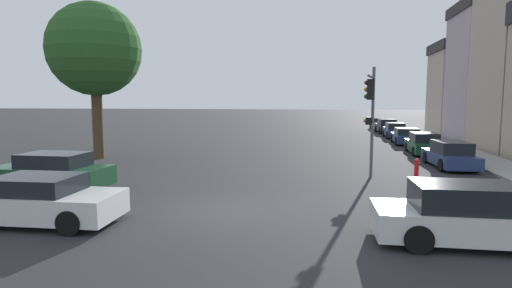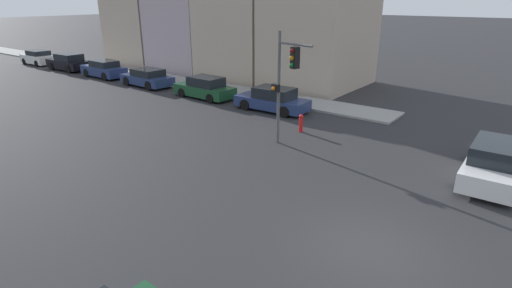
{
  "view_description": "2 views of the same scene",
  "coord_description": "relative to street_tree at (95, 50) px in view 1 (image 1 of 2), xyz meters",
  "views": [
    {
      "loc": [
        3.23,
        -12.31,
        3.58
      ],
      "look_at": [
        0.71,
        2.68,
        1.92
      ],
      "focal_mm": 28.0,
      "sensor_mm": 36.0,
      "label": 1
    },
    {
      "loc": [
        -9.25,
        -3.03,
        6.44
      ],
      "look_at": [
        2.34,
        5.71,
        1.09
      ],
      "focal_mm": 28.0,
      "sensor_mm": 36.0,
      "label": 2
    }
  ],
  "objects": [
    {
      "name": "parked_car_3",
      "position": [
        20.55,
        17.44,
        -5.91
      ],
      "size": [
        1.93,
        4.46,
        1.45
      ],
      "rotation": [
        0.0,
        0.0,
        1.55
      ],
      "color": "navy",
      "rests_on": "ground_plane"
    },
    {
      "name": "crossing_car_0",
      "position": [
        2.95,
        -8.35,
        -5.91
      ],
      "size": [
        4.68,
        2.02,
        1.48
      ],
      "rotation": [
        0.0,
        0.0,
        3.14
      ],
      "color": "#194728",
      "rests_on": "ground_plane"
    },
    {
      "name": "traffic_signal",
      "position": [
        15.81,
        -3.94,
        -3.28
      ],
      "size": [
        0.57,
        2.12,
        5.1
      ],
      "rotation": [
        0.0,
        0.0,
        2.91
      ],
      "color": "#515456",
      "rests_on": "ground_plane"
    },
    {
      "name": "sidewalk_strip",
      "position": [
        23.14,
        23.26,
        -6.55
      ],
      "size": [
        2.63,
        60.0,
        0.12
      ],
      "color": "gray",
      "rests_on": "ground_plane"
    },
    {
      "name": "parked_car_4",
      "position": [
        20.64,
        23.2,
        -5.88
      ],
      "size": [
        2.1,
        4.66,
        1.54
      ],
      "rotation": [
        0.0,
        0.0,
        1.6
      ],
      "color": "black",
      "rests_on": "ground_plane"
    },
    {
      "name": "crossing_car_2",
      "position": [
        17.37,
        -12.21,
        -5.89
      ],
      "size": [
        4.82,
        1.95,
        1.53
      ],
      "rotation": [
        0.0,
        0.0,
        0.02
      ],
      "color": "silver",
      "rests_on": "ground_plane"
    },
    {
      "name": "parked_car_0",
      "position": [
        20.43,
        -0.09,
        -5.94
      ],
      "size": [
        1.98,
        4.54,
        1.43
      ],
      "rotation": [
        0.0,
        0.0,
        1.61
      ],
      "color": "navy",
      "rests_on": "ground_plane"
    },
    {
      "name": "ground_plane",
      "position": [
        10.47,
        -10.3,
        -6.61
      ],
      "size": [
        300.0,
        300.0,
        0.0
      ],
      "primitive_type": "plane",
      "color": "#28282B"
    },
    {
      "name": "crossing_car_1",
      "position": [
        5.66,
        -12.43,
        -5.93
      ],
      "size": [
        4.46,
        2.18,
        1.4
      ],
      "rotation": [
        0.0,
        0.0,
        0.04
      ],
      "color": "silver",
      "rests_on": "ground_plane"
    },
    {
      "name": "parked_car_1",
      "position": [
        20.38,
        5.46,
        -5.94
      ],
      "size": [
        1.95,
        4.44,
        1.44
      ],
      "rotation": [
        0.0,
        0.0,
        1.54
      ],
      "color": "#194728",
      "rests_on": "ground_plane"
    },
    {
      "name": "fire_hydrant",
      "position": [
        17.99,
        -3.54,
        -6.12
      ],
      "size": [
        0.22,
        0.22,
        0.92
      ],
      "color": "red",
      "rests_on": "ground_plane"
    },
    {
      "name": "street_tree",
      "position": [
        0.0,
        0.0,
        0.0
      ],
      "size": [
        5.58,
        5.58,
        9.44
      ],
      "color": "#4C3823",
      "rests_on": "ground_plane"
    },
    {
      "name": "parked_car_2",
      "position": [
        20.46,
        11.61,
        -5.96
      ],
      "size": [
        2.13,
        4.47,
        1.34
      ],
      "rotation": [
        0.0,
        0.0,
        1.53
      ],
      "color": "navy",
      "rests_on": "ground_plane"
    },
    {
      "name": "parked_car_5",
      "position": [
        20.61,
        28.95,
        -5.93
      ],
      "size": [
        1.95,
        4.08,
        1.42
      ],
      "rotation": [
        0.0,
        0.0,
        1.59
      ],
      "color": "silver",
      "rests_on": "ground_plane"
    }
  ]
}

